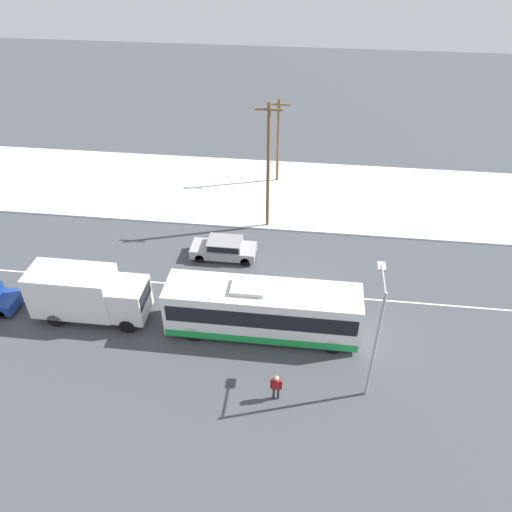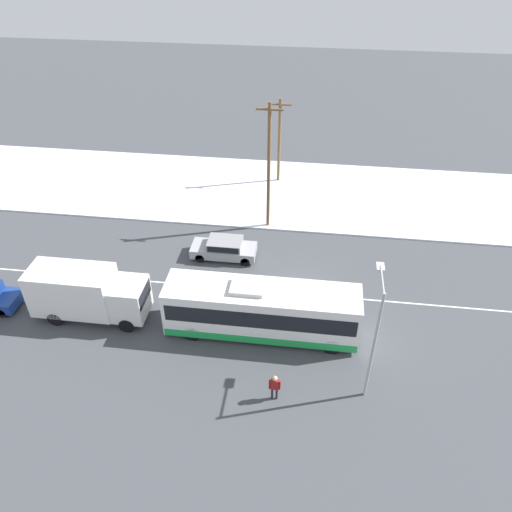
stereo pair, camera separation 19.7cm
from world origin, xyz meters
The scene contains 10 objects.
ground_plane centered at (0.00, 0.00, 0.00)m, with size 120.00×120.00×0.00m, color #424449.
snow_lot centered at (0.00, 12.66, 0.06)m, with size 80.00×11.36×0.12m.
lane_marking_center centered at (0.00, 0.00, 0.00)m, with size 60.00×0.12×0.00m.
city_bus centered at (-1.99, -3.52, 1.61)m, with size 10.75×2.57×3.30m.
box_truck centered at (-12.16, -3.48, 1.77)m, with size 6.67×2.30×3.23m.
sedan_car centered at (-5.38, 3.27, 0.76)m, with size 4.40×1.80×1.39m.
pedestrian_at_stop centered at (-0.81, -8.09, 1.00)m, with size 0.59×0.26×1.63m.
streetlamp centered at (3.66, -6.77, 4.28)m, with size 0.36×2.45×6.71m.
utility_pole_roadside centered at (-2.85, 7.50, 4.93)m, with size 1.80×0.24×9.47m.
utility_pole_snowlot centered at (-2.74, 14.72, 3.80)m, with size 1.80×0.24×7.24m.
Camera 2 is at (0.31, -23.83, 20.52)m, focal length 35.00 mm.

